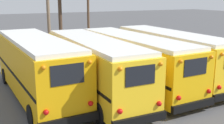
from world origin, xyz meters
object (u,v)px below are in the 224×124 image
school_bus_0 (37,66)px  school_bus_1 (93,65)px  school_bus_2 (133,59)px  school_bus_3 (170,54)px  utility_pole (48,9)px

school_bus_0 → school_bus_1: school_bus_0 is taller
school_bus_0 → school_bus_2: size_ratio=0.94×
school_bus_1 → school_bus_3: 5.71m
school_bus_1 → school_bus_3: size_ratio=0.98×
school_bus_2 → utility_pole: utility_pole is taller
school_bus_1 → school_bus_2: size_ratio=0.96×
school_bus_0 → utility_pole: size_ratio=1.18×
school_bus_0 → school_bus_2: (5.69, -0.63, -0.09)m
school_bus_2 → utility_pole: bearing=103.9°
school_bus_3 → utility_pole: size_ratio=1.23×
school_bus_1 → school_bus_3: (5.69, 0.49, -0.01)m
school_bus_0 → utility_pole: utility_pole is taller
utility_pole → school_bus_3: bearing=-62.0°
school_bus_1 → utility_pole: bearing=88.1°
school_bus_0 → utility_pole: bearing=71.4°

